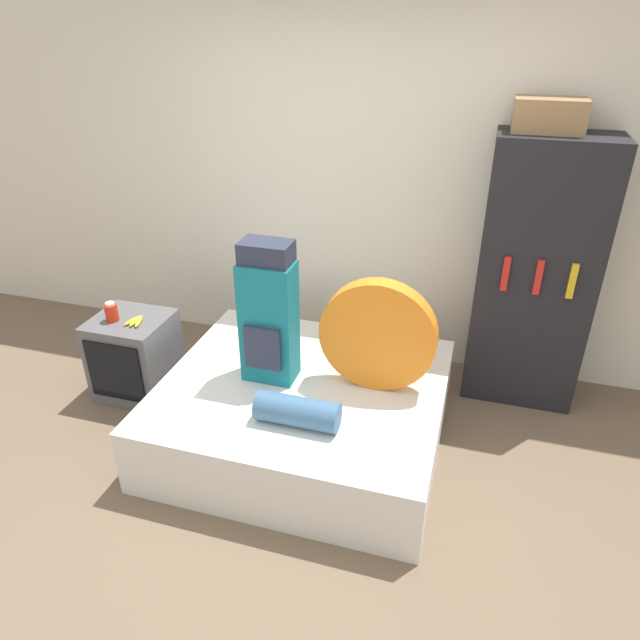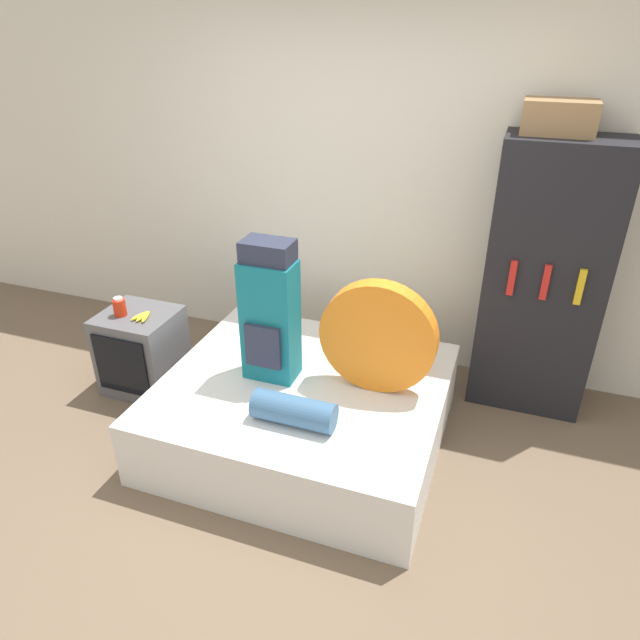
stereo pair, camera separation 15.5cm
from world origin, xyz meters
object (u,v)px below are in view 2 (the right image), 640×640
at_px(television, 142,351).
at_px(cardboard_box, 559,117).
at_px(sleeping_roll, 294,411).
at_px(tent_bag, 378,337).
at_px(canister, 120,307).
at_px(bookshelf, 543,281).
at_px(backpack, 270,314).

relative_size(television, cardboard_box, 1.46).
relative_size(sleeping_roll, television, 0.79).
bearing_deg(television, sleeping_roll, -21.29).
xyz_separation_m(tent_bag, sleeping_roll, (-0.33, -0.49, -0.26)).
distance_m(television, canister, 0.37).
xyz_separation_m(tent_bag, cardboard_box, (0.78, 0.88, 1.12)).
distance_m(television, bookshelf, 2.78).
bearing_deg(tent_bag, cardboard_box, 48.52).
height_order(television, bookshelf, bookshelf).
height_order(sleeping_roll, canister, canister).
distance_m(backpack, cardboard_box, 2.01).
bearing_deg(television, canister, -152.88).
height_order(backpack, bookshelf, bookshelf).
bearing_deg(television, cardboard_box, 18.35).
bearing_deg(television, bookshelf, 17.04).
height_order(tent_bag, bookshelf, bookshelf).
bearing_deg(backpack, sleeping_roll, -52.59).
xyz_separation_m(bookshelf, cardboard_box, (-0.09, 0.04, 1.00)).
bearing_deg(tent_bag, backpack, -171.95).
xyz_separation_m(backpack, tent_bag, (0.64, 0.09, -0.08)).
relative_size(backpack, tent_bag, 1.28).
bearing_deg(cardboard_box, bookshelf, -21.55).
distance_m(television, cardboard_box, 3.09).
distance_m(bookshelf, cardboard_box, 1.00).
bearing_deg(cardboard_box, sleeping_roll, -129.00).
relative_size(sleeping_roll, bookshelf, 0.26).
xyz_separation_m(television, cardboard_box, (2.51, 0.83, 1.60)).
bearing_deg(tent_bag, sleeping_roll, -124.09).
bearing_deg(sleeping_roll, bookshelf, 48.07).
relative_size(television, bookshelf, 0.33).
height_order(backpack, sleeping_roll, backpack).
bearing_deg(cardboard_box, canister, -161.33).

